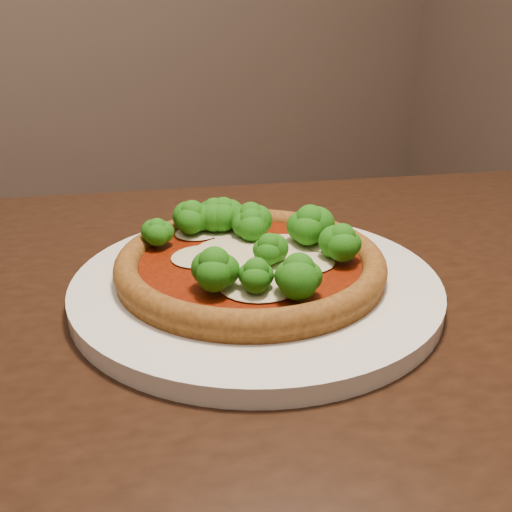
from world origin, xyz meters
name	(u,v)px	position (x,y,z in m)	size (l,w,h in m)	color
dining_table	(313,377)	(0.20, 0.08, 0.65)	(1.40, 1.06, 0.75)	black
plate	(256,285)	(0.15, 0.11, 0.76)	(0.35, 0.35, 0.02)	silver
pizza	(251,255)	(0.15, 0.12, 0.79)	(0.26, 0.26, 0.06)	brown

